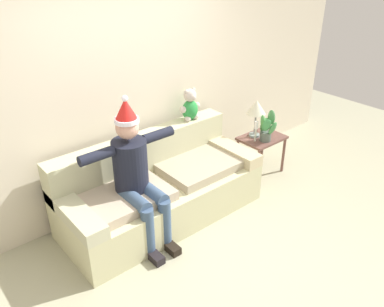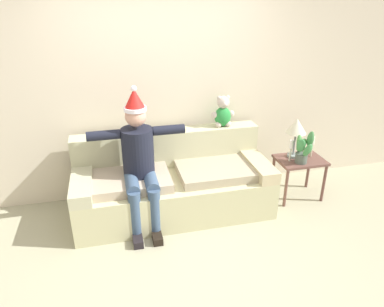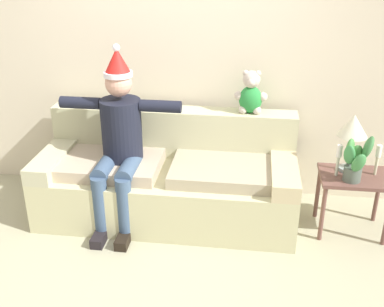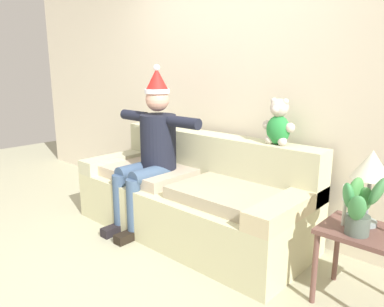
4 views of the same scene
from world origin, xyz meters
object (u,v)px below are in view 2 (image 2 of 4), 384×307
(person_seated, at_px, (139,158))
(candle_tall, at_px, (291,148))
(teddy_bear, at_px, (223,113))
(table_lamp, at_px, (296,128))
(side_table, at_px, (300,165))
(candle_short, at_px, (312,144))
(potted_plant, at_px, (303,149))
(couch, at_px, (172,183))

(person_seated, distance_m, candle_tall, 1.79)
(teddy_bear, bearing_deg, table_lamp, -19.92)
(person_seated, bearing_deg, side_table, 2.07)
(person_seated, height_order, candle_tall, person_seated)
(candle_short, bearing_deg, side_table, -165.79)
(side_table, xyz_separation_m, potted_plant, (-0.05, -0.10, 0.27))
(couch, distance_m, teddy_bear, 1.03)
(table_lamp, bearing_deg, candle_short, -11.56)
(teddy_bear, height_order, candle_tall, teddy_bear)
(teddy_bear, height_order, table_lamp, teddy_bear)
(table_lamp, relative_size, candle_short, 1.88)
(candle_tall, bearing_deg, person_seated, -178.38)
(potted_plant, bearing_deg, couch, 172.47)
(table_lamp, bearing_deg, couch, 179.40)
(couch, distance_m, candle_tall, 1.46)
(potted_plant, bearing_deg, teddy_bear, 149.91)
(potted_plant, height_order, candle_short, potted_plant)
(person_seated, xyz_separation_m, side_table, (1.94, 0.07, -0.34))
(side_table, relative_size, table_lamp, 1.15)
(couch, bearing_deg, person_seated, -155.75)
(side_table, relative_size, candle_short, 2.17)
(person_seated, xyz_separation_m, candle_short, (2.10, 0.11, -0.09))
(potted_plant, relative_size, candle_tall, 1.48)
(person_seated, distance_m, side_table, 1.98)
(side_table, height_order, candle_short, candle_short)
(teddy_bear, height_order, potted_plant, teddy_bear)
(side_table, xyz_separation_m, table_lamp, (-0.06, 0.08, 0.46))
(potted_plant, distance_m, candle_tall, 0.14)
(side_table, height_order, table_lamp, table_lamp)
(potted_plant, bearing_deg, candle_tall, 143.71)
(couch, height_order, teddy_bear, teddy_bear)
(teddy_bear, xyz_separation_m, potted_plant, (0.84, -0.48, -0.35))
(candle_short, bearing_deg, couch, 178.01)
(person_seated, bearing_deg, couch, 24.25)
(teddy_bear, distance_m, candle_tall, 0.90)
(table_lamp, distance_m, candle_tall, 0.25)
(teddy_bear, distance_m, potted_plant, 1.03)
(person_seated, distance_m, candle_short, 2.11)
(potted_plant, relative_size, candle_short, 1.53)
(teddy_bear, xyz_separation_m, table_lamp, (0.83, -0.30, -0.16))
(candle_short, bearing_deg, potted_plant, -145.60)
(table_lamp, bearing_deg, person_seated, -175.32)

